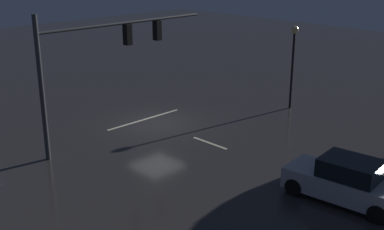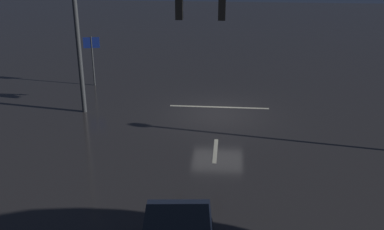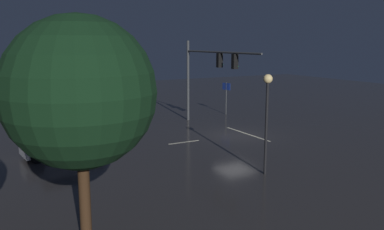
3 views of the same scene
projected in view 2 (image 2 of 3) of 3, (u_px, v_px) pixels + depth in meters
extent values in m
plane|color=#2D2B2B|center=(219.00, 114.00, 22.00)|extent=(80.00, 80.00, 0.00)
cylinder|color=#383A3D|center=(79.00, 47.00, 21.14)|extent=(0.22, 0.22, 6.46)
cube|color=black|center=(179.00, 8.00, 20.08)|extent=(0.32, 0.36, 1.00)
sphere|color=black|center=(180.00, 0.00, 20.14)|extent=(0.20, 0.20, 0.20)
sphere|color=black|center=(180.00, 7.00, 20.26)|extent=(0.20, 0.20, 0.20)
sphere|color=#19F24C|center=(180.00, 15.00, 20.38)|extent=(0.20, 0.20, 0.20)
cube|color=black|center=(222.00, 9.00, 19.93)|extent=(0.32, 0.36, 1.00)
sphere|color=black|center=(222.00, 1.00, 19.99)|extent=(0.20, 0.20, 0.20)
sphere|color=black|center=(222.00, 8.00, 20.11)|extent=(0.20, 0.20, 0.20)
sphere|color=#19F24C|center=(222.00, 15.00, 20.22)|extent=(0.20, 0.20, 0.20)
cube|color=beige|center=(215.00, 151.00, 18.29)|extent=(0.16, 2.20, 0.01)
cube|color=beige|center=(219.00, 107.00, 22.92)|extent=(5.00, 0.16, 0.01)
cylinder|color=black|center=(208.00, 230.00, 12.80)|extent=(0.28, 0.70, 0.68)
sphere|color=#F9EFC6|center=(156.00, 210.00, 13.15)|extent=(0.20, 0.20, 0.20)
sphere|color=#F9EFC6|center=(201.00, 210.00, 13.16)|extent=(0.20, 0.20, 0.20)
cylinder|color=#383A3D|center=(93.00, 61.00, 25.75)|extent=(0.09, 0.09, 2.84)
cube|color=navy|center=(91.00, 43.00, 25.36)|extent=(0.89, 0.25, 0.60)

